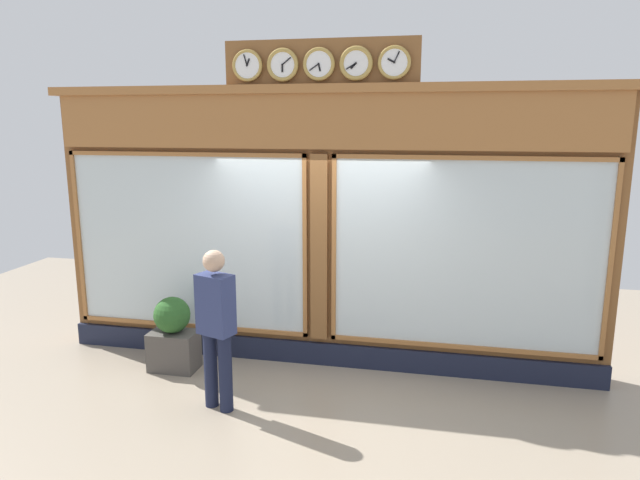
# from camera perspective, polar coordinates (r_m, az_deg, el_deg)

# --- Properties ---
(shop_facade) EXTENTS (6.73, 0.42, 3.83)m
(shop_facade) POSITION_cam_1_polar(r_m,az_deg,el_deg) (6.79, 0.22, 1.35)
(shop_facade) COLOR brown
(shop_facade) RESTS_ON ground_plane
(pedestrian) EXTENTS (0.41, 0.33, 1.69)m
(pedestrian) POSITION_cam_1_polar(r_m,az_deg,el_deg) (5.90, -10.38, -8.22)
(pedestrian) COLOR #191E38
(pedestrian) RESTS_ON ground_plane
(planter_box) EXTENTS (0.56, 0.36, 0.47)m
(planter_box) POSITION_cam_1_polar(r_m,az_deg,el_deg) (7.16, -14.44, -10.70)
(planter_box) COLOR #4C4742
(planter_box) RESTS_ON ground_plane
(planter_shrub) EXTENTS (0.43, 0.43, 0.43)m
(planter_shrub) POSITION_cam_1_polar(r_m,az_deg,el_deg) (7.00, -14.63, -7.29)
(planter_shrub) COLOR #285623
(planter_shrub) RESTS_ON planter_box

